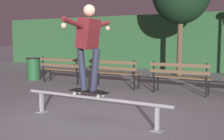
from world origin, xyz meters
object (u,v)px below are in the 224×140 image
at_px(skateboard, 89,92).
at_px(park_bench_right_center, 180,75).
at_px(skateboarder, 88,41).
at_px(park_bench_leftmost, 62,67).
at_px(grind_rail, 93,101).
at_px(park_bench_left_center, 114,71).
at_px(trash_can, 34,68).

relative_size(skateboard, park_bench_right_center, 0.49).
bearing_deg(skateboarder, park_bench_leftmost, 135.16).
xyz_separation_m(park_bench_leftmost, park_bench_right_center, (4.02, 0.00, 0.00)).
height_order(grind_rail, park_bench_leftmost, park_bench_leftmost).
relative_size(grind_rail, skateboarder, 1.94).
bearing_deg(park_bench_leftmost, park_bench_left_center, 0.00).
bearing_deg(skateboarder, trash_can, 144.02).
bearing_deg(park_bench_left_center, trash_can, 177.18).
xyz_separation_m(grind_rail, skateboard, (-0.09, 0.00, 0.17)).
xyz_separation_m(grind_rail, trash_can, (-4.77, 3.40, 0.06)).
bearing_deg(skateboard, park_bench_leftmost, 135.14).
xyz_separation_m(park_bench_left_center, park_bench_right_center, (2.01, 0.00, 0.00)).
relative_size(grind_rail, skateboard, 3.85).
distance_m(park_bench_left_center, park_bench_right_center, 2.01).
distance_m(grind_rail, trash_can, 5.86).
bearing_deg(park_bench_right_center, trash_can, 178.22).
relative_size(park_bench_left_center, park_bench_right_center, 1.00).
height_order(grind_rail, park_bench_left_center, park_bench_left_center).
distance_m(grind_rail, park_bench_leftmost, 4.65).
distance_m(skateboarder, park_bench_right_center, 3.45).
height_order(park_bench_leftmost, park_bench_left_center, same).
bearing_deg(park_bench_right_center, park_bench_left_center, 180.00).
relative_size(skateboard, park_bench_left_center, 0.49).
bearing_deg(skateboarder, park_bench_right_center, 76.61).
height_order(park_bench_leftmost, park_bench_right_center, same).
bearing_deg(skateboard, park_bench_right_center, 76.56).
relative_size(skateboarder, park_bench_leftmost, 0.97).
relative_size(grind_rail, park_bench_leftmost, 1.89).
xyz_separation_m(skateboard, park_bench_leftmost, (-3.25, 3.23, 0.02)).
distance_m(skateboard, trash_can, 5.78).
bearing_deg(park_bench_right_center, skateboard, -103.44).
bearing_deg(trash_can, park_bench_left_center, -2.82).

